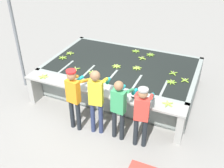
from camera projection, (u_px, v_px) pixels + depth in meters
name	position (u px, v px, depth m)	size (l,w,h in m)	color
ground_plane	(97.00, 122.00, 6.83)	(80.00, 80.00, 0.00)	gray
wash_tank	(122.00, 76.00, 8.00)	(4.35, 2.71, 0.86)	gray
work_ledge	(100.00, 98.00, 6.68)	(4.35, 0.45, 0.86)	#9E9E99
worker_0	(74.00, 94.00, 6.13)	(0.46, 0.74, 1.66)	#1E2328
worker_1	(96.00, 96.00, 6.00)	(0.48, 0.74, 1.72)	navy
worker_2	(119.00, 105.00, 5.87)	(0.45, 0.72, 1.59)	#1E2328
worker_3	(142.00, 112.00, 5.68)	(0.48, 0.73, 1.56)	#1E2328
banana_bunch_floating_0	(173.00, 73.00, 7.25)	(0.23, 0.23, 0.08)	#7FAD33
banana_bunch_floating_1	(116.00, 66.00, 7.60)	(0.28, 0.28, 0.08)	#9EC642
banana_bunch_floating_2	(150.00, 55.00, 8.25)	(0.28, 0.28, 0.08)	#75A333
banana_bunch_floating_3	(172.00, 82.00, 6.85)	(0.28, 0.28, 0.08)	#7FAD33
banana_bunch_floating_4	(70.00, 53.00, 8.34)	(0.27, 0.27, 0.08)	#93BC3D
banana_bunch_floating_5	(142.00, 58.00, 8.04)	(0.28, 0.28, 0.08)	#9EC642
banana_bunch_floating_6	(137.00, 68.00, 7.51)	(0.28, 0.28, 0.08)	#9EC642
banana_bunch_floating_7	(63.00, 58.00, 8.07)	(0.28, 0.26, 0.08)	#7FAD33
banana_bunch_floating_8	(185.00, 80.00, 6.93)	(0.25, 0.25, 0.08)	#8CB738
banana_bunch_floating_9	(136.00, 51.00, 8.48)	(0.28, 0.27, 0.08)	#7FAD33
banana_bunch_floating_10	(76.00, 69.00, 7.46)	(0.23, 0.23, 0.08)	#75A333
banana_bunch_floating_11	(93.00, 72.00, 7.29)	(0.28, 0.27, 0.08)	#93BC3D
banana_bunch_ledge_0	(70.00, 80.00, 6.93)	(0.28, 0.27, 0.08)	#93BC3D
banana_bunch_ledge_1	(44.00, 77.00, 7.09)	(0.27, 0.28, 0.08)	#9EC642
banana_bunch_ledge_2	(168.00, 104.00, 6.03)	(0.27, 0.28, 0.08)	#9EC642
knife_0	(135.00, 99.00, 6.23)	(0.34, 0.14, 0.02)	silver
knife_1	(116.00, 93.00, 6.44)	(0.34, 0.15, 0.02)	silver
support_post_left	(16.00, 38.00, 7.54)	(0.09, 0.09, 3.20)	slate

